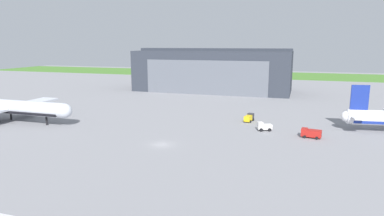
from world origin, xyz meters
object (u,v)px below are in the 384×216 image
at_px(fuel_bowser, 249,118).
at_px(maintenance_hangar, 213,71).
at_px(baggage_tug, 264,126).
at_px(airliner_near_right, 8,107).
at_px(stair_truck, 311,133).

bearing_deg(fuel_bowser, maintenance_hangar, 113.70).
bearing_deg(baggage_tug, fuel_bowser, 118.94).
distance_m(airliner_near_right, baggage_tug, 72.30).
relative_size(maintenance_hangar, stair_truck, 14.95).
bearing_deg(baggage_tug, stair_truck, -16.01).
bearing_deg(maintenance_hangar, baggage_tug, -65.56).
height_order(maintenance_hangar, baggage_tug, maintenance_hangar).
xyz_separation_m(maintenance_hangar, baggage_tug, (31.54, -69.38, -8.41)).
height_order(airliner_near_right, fuel_bowser, airliner_near_right).
xyz_separation_m(airliner_near_right, baggage_tug, (71.21, 12.14, -3.08)).
distance_m(maintenance_hangar, fuel_bowser, 65.96).
distance_m(maintenance_hangar, baggage_tug, 76.67).
distance_m(airliner_near_right, fuel_bowser, 69.49).
xyz_separation_m(fuel_bowser, baggage_tug, (5.24, -9.48, 0.04)).
bearing_deg(maintenance_hangar, airliner_near_right, -115.95).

